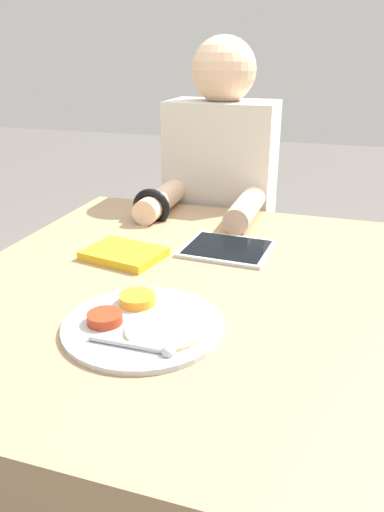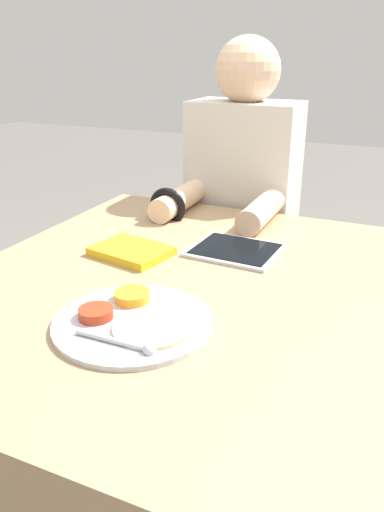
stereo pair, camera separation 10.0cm
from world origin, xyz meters
The scene contains 5 objects.
dining_table centered at (0.00, 0.00, 0.36)m, with size 1.01×1.05×0.72m.
thali_tray centered at (-0.05, -0.20, 0.73)m, with size 0.28×0.28×0.03m.
red_notebook centered at (-0.21, 0.08, 0.73)m, with size 0.19×0.16×0.02m.
tablet_device centered at (0.01, 0.19, 0.73)m, with size 0.21×0.19×0.01m.
person_diner centered at (-0.13, 0.64, 0.58)m, with size 0.35×0.46×1.21m.
Camera 2 is at (0.36, -0.85, 1.17)m, focal length 35.00 mm.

